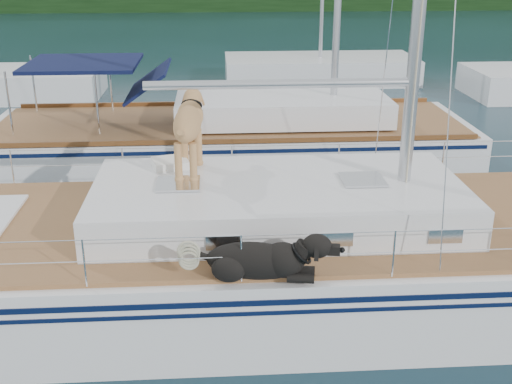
{
  "coord_description": "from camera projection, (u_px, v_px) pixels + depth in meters",
  "views": [
    {
      "loc": [
        -0.07,
        -8.42,
        4.94
      ],
      "look_at": [
        0.5,
        0.2,
        1.6
      ],
      "focal_mm": 45.0,
      "sensor_mm": 36.0,
      "label": 1
    }
  ],
  "objects": [
    {
      "name": "main_sailboat",
      "position": [
        229.0,
        256.0,
        9.37
      ],
      "size": [
        12.0,
        3.94,
        14.01
      ],
      "color": "white",
      "rests_on": "ground"
    },
    {
      "name": "bg_boat_center",
      "position": [
        320.0,
        70.0,
        24.59
      ],
      "size": [
        7.2,
        3.0,
        11.65
      ],
      "color": "white",
      "rests_on": "ground"
    },
    {
      "name": "ground",
      "position": [
        224.0,
        297.0,
        9.62
      ],
      "size": [
        120.0,
        120.0,
        0.0
      ],
      "primitive_type": "plane",
      "color": "black",
      "rests_on": "ground"
    },
    {
      "name": "neighbor_sailboat",
      "position": [
        235.0,
        142.0,
        14.96
      ],
      "size": [
        11.0,
        3.5,
        13.3
      ],
      "color": "white",
      "rests_on": "ground"
    },
    {
      "name": "shore_bank",
      "position": [
        213.0,
        1.0,
        52.4
      ],
      "size": [
        92.0,
        1.0,
        1.2
      ],
      "primitive_type": "cube",
      "color": "#595147",
      "rests_on": "ground"
    }
  ]
}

